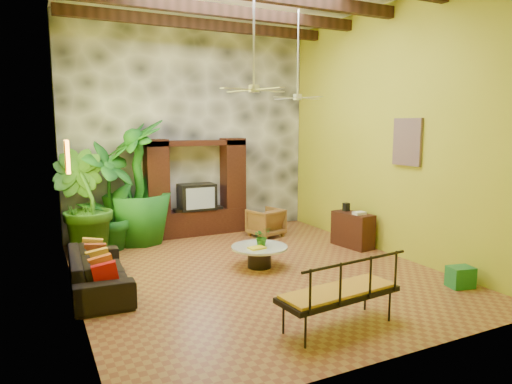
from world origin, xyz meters
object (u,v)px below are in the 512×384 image
wicker_armchair (266,222)px  green_bin (460,277)px  ceiling_fan_front (254,76)px  side_console (353,230)px  iron_bench (342,290)px  coffee_table (259,254)px  entertainment_center (197,195)px  tall_plant_c (137,182)px  tall_plant_a (110,197)px  tall_plant_b (82,204)px  sofa (99,271)px  ceiling_fan_back (298,87)px

wicker_armchair → green_bin: (1.25, -4.47, -0.16)m
ceiling_fan_front → side_console: size_ratio=2.00×
iron_bench → side_console: 4.18m
coffee_table → green_bin: size_ratio=2.68×
wicker_armchair → side_console: side_console is taller
entertainment_center → tall_plant_c: 1.49m
tall_plant_a → coffee_table: (2.26, -2.42, -0.89)m
tall_plant_b → coffee_table: tall_plant_b is taller
entertainment_center → sofa: entertainment_center is taller
ceiling_fan_back → tall_plant_b: size_ratio=0.86×
green_bin → tall_plant_a: bearing=134.4°
iron_bench → tall_plant_c: bearing=98.3°
iron_bench → sofa: bearing=126.8°
entertainment_center → ceiling_fan_back: bearing=-50.4°
ceiling_fan_back → coffee_table: 3.60m
ceiling_fan_front → sofa: ceiling_fan_front is taller
side_console → green_bin: size_ratio=2.38×
tall_plant_c → coffee_table: (1.62, -2.81, -1.11)m
iron_bench → wicker_armchair: bearing=67.9°
tall_plant_b → tall_plant_c: 1.43m
entertainment_center → tall_plant_a: bearing=-165.0°
entertainment_center → tall_plant_a: size_ratio=1.05×
ceiling_fan_front → ceiling_fan_back: (1.80, 1.60, 0.00)m
coffee_table → iron_bench: bearing=-94.6°
tall_plant_b → ceiling_fan_front: bearing=-47.6°
tall_plant_c → iron_bench: (1.39, -5.61, -0.84)m
ceiling_fan_back → side_console: (1.05, -0.64, -3.03)m
ceiling_fan_back → tall_plant_a: 4.52m
ceiling_fan_back → sofa: size_ratio=0.86×
wicker_armchair → tall_plant_a: 3.58m
green_bin → side_console: bearing=90.0°
sofa → tall_plant_a: bearing=-11.2°
tall_plant_a → tall_plant_b: bearing=-152.8°
sofa → green_bin: size_ratio=5.55×
wicker_armchair → green_bin: wicker_armchair is taller
wicker_armchair → tall_plant_a: tall_plant_a is taller
tall_plant_a → side_console: 5.19m
tall_plant_a → tall_plant_c: size_ratio=0.84×
entertainment_center → coffee_table: size_ratio=2.30×
ceiling_fan_back → tall_plant_b: 4.96m
green_bin → coffee_table: bearing=135.8°
sofa → tall_plant_a: (0.58, 2.36, 0.83)m
ceiling_fan_back → iron_bench: (-1.64, -3.84, -2.87)m
side_console → entertainment_center: bearing=128.2°
ceiling_fan_front → tall_plant_b: (-2.45, 2.68, -2.32)m
tall_plant_a → green_bin: bearing=-45.6°
iron_bench → green_bin: (2.69, 0.41, -0.36)m
wicker_armchair → tall_plant_b: size_ratio=0.34×
ceiling_fan_front → side_console: ceiling_fan_front is taller
wicker_armchair → tall_plant_c: 3.10m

